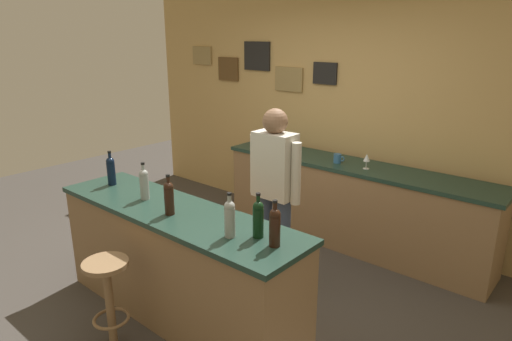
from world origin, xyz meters
name	(u,v)px	position (x,y,z in m)	size (l,w,h in m)	color
ground_plane	(215,293)	(0.00, 0.00, 0.00)	(10.00, 10.00, 0.00)	#423D38
back_wall	(340,107)	(-0.01, 2.03, 1.41)	(6.00, 0.09, 2.80)	tan
bar_counter	(177,264)	(0.00, -0.40, 0.46)	(2.28, 0.60, 0.92)	olive
side_counter	(351,204)	(0.40, 1.65, 0.45)	(2.98, 0.56, 0.90)	olive
bartender	(274,188)	(0.30, 0.44, 0.94)	(0.52, 0.21, 1.62)	#384766
bar_stool	(108,289)	(-0.09, -0.96, 0.46)	(0.32, 0.32, 0.68)	olive
wine_bottle_a	(111,170)	(-0.88, -0.37, 1.06)	(0.07, 0.07, 0.31)	black
wine_bottle_b	(144,183)	(-0.36, -0.40, 1.06)	(0.07, 0.07, 0.31)	#999E99
wine_bottle_c	(169,197)	(0.04, -0.48, 1.06)	(0.07, 0.07, 0.31)	black
wine_bottle_d	(230,217)	(0.65, -0.47, 1.06)	(0.07, 0.07, 0.31)	#999E99
wine_bottle_e	(258,218)	(0.79, -0.35, 1.06)	(0.07, 0.07, 0.31)	black
wine_bottle_f	(275,226)	(0.95, -0.38, 1.06)	(0.07, 0.07, 0.31)	black
wine_glass_a	(259,134)	(-0.95, 1.73, 1.01)	(0.07, 0.07, 0.16)	silver
wine_glass_b	(367,158)	(0.58, 1.58, 1.01)	(0.07, 0.07, 0.16)	silver
coffee_mug	(338,158)	(0.25, 1.59, 0.95)	(0.12, 0.08, 0.09)	#336699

